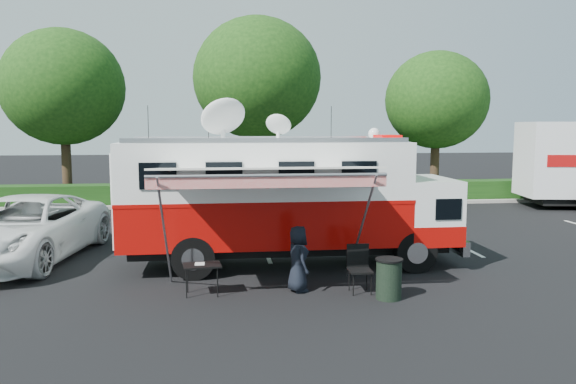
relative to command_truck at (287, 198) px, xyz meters
name	(u,v)px	position (x,y,z in m)	size (l,w,h in m)	color
ground_plane	(290,266)	(0.08, 0.00, -1.79)	(120.00, 120.00, 0.00)	black
back_border	(281,98)	(1.22, 12.90, 3.21)	(60.00, 6.14, 8.87)	#9E998E
stall_lines	(263,243)	(-0.42, 3.00, -1.79)	(24.12, 5.50, 0.01)	silver
command_truck	(287,198)	(0.00, 0.00, 0.00)	(8.71, 2.40, 4.18)	black
awning	(265,172)	(-0.78, -2.49, 0.90)	(4.76, 2.47, 2.87)	silver
white_suv	(25,261)	(-7.08, 1.39, -1.79)	(2.91, 6.32, 1.76)	silver
person	(298,291)	(-0.04, -2.31, -1.79)	(0.72, 0.47, 1.47)	black
folding_table	(202,266)	(-2.14, -2.33, -1.16)	(0.86, 0.66, 0.68)	black
folding_chair	(359,264)	(1.31, -2.47, -1.17)	(0.51, 0.53, 1.05)	black
trash_bin	(389,279)	(1.81, -3.08, -1.35)	(0.58, 0.58, 0.87)	black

